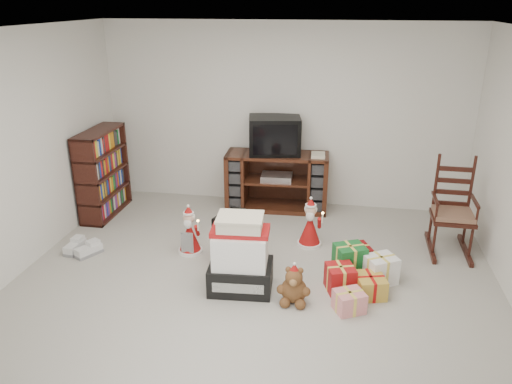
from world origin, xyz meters
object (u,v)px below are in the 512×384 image
santa_figurine (310,227)px  crt_television (274,135)px  mrs_claus_figurine (190,235)px  gift_cluster (358,274)px  tv_stand (277,181)px  gift_pile (241,258)px  red_suitcase (236,241)px  teddy_bear (294,287)px  rocking_chair (451,218)px  sneaker_pair (82,249)px  bookshelf (103,174)px

santa_figurine → crt_television: size_ratio=0.80×
mrs_claus_figurine → gift_cluster: mrs_claus_figurine is taller
tv_stand → santa_figurine: (0.54, -1.05, -0.17)m
mrs_claus_figurine → crt_television: 1.87m
gift_pile → gift_cluster: size_ratio=0.72×
gift_cluster → gift_pile: bearing=-166.9°
red_suitcase → santa_figurine: size_ratio=1.07×
red_suitcase → gift_cluster: bearing=9.2°
teddy_bear → crt_television: size_ratio=0.50×
rocking_chair → gift_cluster: bearing=-135.1°
sneaker_pair → santa_figurine: bearing=28.9°
bookshelf → crt_television: size_ratio=1.55×
gift_pile → teddy_bear: (0.55, -0.14, -0.18)m
rocking_chair → red_suitcase: rocking_chair is taller
rocking_chair → sneaker_pair: 4.28m
bookshelf → mrs_claus_figurine: bookshelf is taller
teddy_bear → santa_figurine: santa_figurine is taller
teddy_bear → gift_cluster: bearing=34.0°
sneaker_pair → crt_television: 2.82m
gift_pile → crt_television: 2.28m
gift_pile → santa_figurine: size_ratio=1.30×
gift_pile → crt_television: size_ratio=1.04×
tv_stand → teddy_bear: bearing=-80.7°
red_suitcase → santa_figurine: 0.98m
rocking_chair → teddy_bear: 2.20m
mrs_claus_figurine → crt_television: crt_television is taller
sneaker_pair → teddy_bear: bearing=1.7°
crt_television → santa_figurine: bearing=-71.7°
red_suitcase → rocking_chair: bearing=36.9°
bookshelf → gift_pile: bearing=-35.4°
bookshelf → red_suitcase: bearing=-27.9°
tv_stand → crt_television: (-0.04, 0.03, 0.64)m
tv_stand → mrs_claus_figurine: bearing=-121.3°
gift_pile → gift_cluster: bearing=8.8°
bookshelf → sneaker_pair: bookshelf is taller
red_suitcase → sneaker_pair: 1.82m
gift_pile → mrs_claus_figurine: gift_pile is taller
gift_pile → mrs_claus_figurine: 1.00m
gift_pile → sneaker_pair: 2.03m
tv_stand → gift_pile: (-0.07, -2.14, -0.05)m
teddy_bear → crt_television: crt_television is taller
sneaker_pair → crt_television: size_ratio=0.55×
red_suitcase → santa_figurine: bearing=56.6°
bookshelf → santa_figurine: bearing=-9.6°
gift_pile → santa_figurine: bearing=56.3°
bookshelf → red_suitcase: bookshelf is taller
bookshelf → tv_stand: bearing=14.3°
gift_cluster → crt_television: size_ratio=1.44×
bookshelf → sneaker_pair: bearing=-78.3°
santa_figurine → rocking_chair: bearing=6.8°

